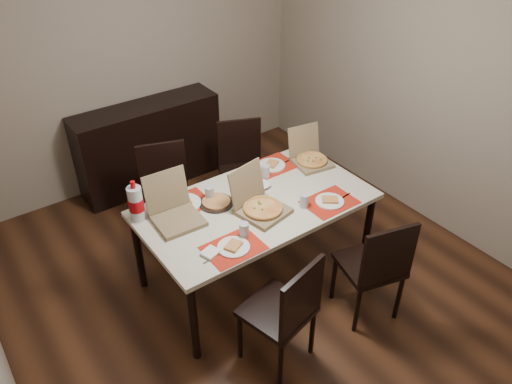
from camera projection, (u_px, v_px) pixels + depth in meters
ground at (247, 274)px, 4.30m from camera, size 3.80×4.00×0.02m
room_walls at (210, 64)px, 3.59m from camera, size 3.84×4.02×2.62m
sideboard at (149, 145)px, 5.22m from camera, size 1.50×0.40×0.90m
dining_table at (256, 209)px, 3.90m from camera, size 1.80×1.00×0.75m
chair_near_left at (286, 310)px, 3.28m from camera, size 0.51×0.51×0.93m
chair_near_right at (376, 265)px, 3.63m from camera, size 0.51×0.51×0.93m
chair_far_left at (166, 191)px, 4.42m from camera, size 0.53×0.53×0.93m
chair_far_right at (242, 165)px, 4.79m from camera, size 0.55×0.55×0.93m
setting_near_left at (234, 243)px, 3.43m from camera, size 0.45×0.30×0.11m
setting_near_right at (322, 201)px, 3.84m from camera, size 0.45×0.30×0.11m
setting_far_left at (187, 202)px, 3.84m from camera, size 0.47×0.30×0.11m
setting_far_right at (270, 167)px, 4.26m from camera, size 0.48×0.30×0.11m
napkin_loose at (266, 202)px, 3.86m from camera, size 0.15×0.15×0.02m
pizza_box_center at (260, 205)px, 3.74m from camera, size 0.40×0.43×0.34m
pizza_box_right at (310, 157)px, 4.33m from camera, size 0.35×0.37×0.30m
pizza_box_left at (175, 213)px, 3.66m from camera, size 0.35×0.39×0.34m
faina_plate at (216, 202)px, 3.84m from camera, size 0.27×0.27×0.03m
dip_bowl at (262, 186)px, 4.03m from camera, size 0.15×0.15×0.03m
soda_bottle at (136, 204)px, 3.61m from camera, size 0.11×0.11×0.33m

